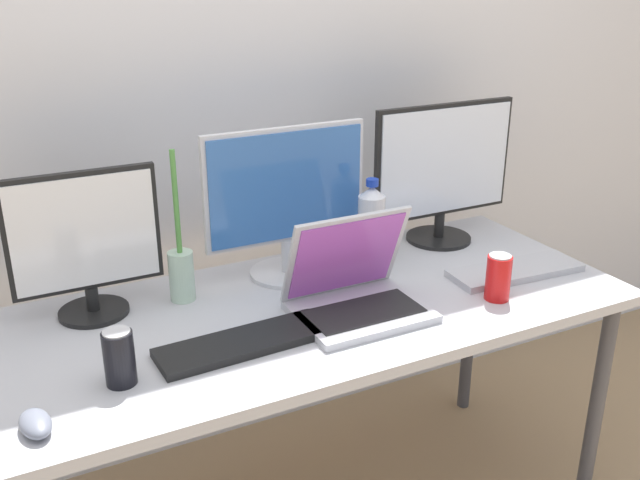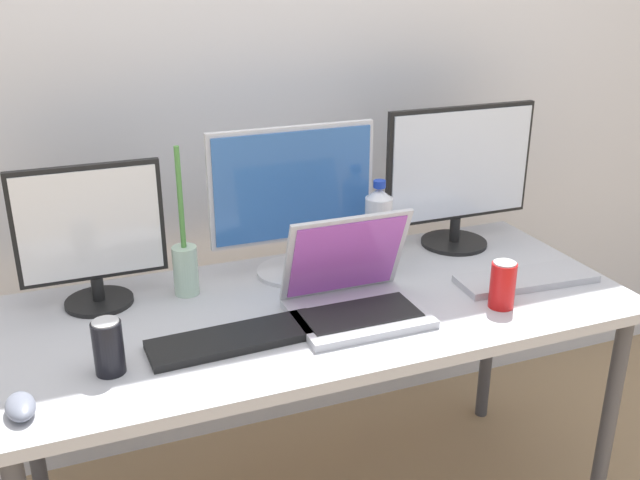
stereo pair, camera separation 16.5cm
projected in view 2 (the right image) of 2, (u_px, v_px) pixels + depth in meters
name	position (u px, v px, depth m)	size (l,w,h in m)	color
wall_back	(250.00, 59.00, 2.18)	(7.00, 0.08, 2.60)	silver
work_desk	(320.00, 325.00, 1.90)	(1.65, 0.71, 0.74)	#424247
monitor_left	(91.00, 234.00, 1.80)	(0.37, 0.18, 0.38)	black
monitor_center	(294.00, 197.00, 1.97)	(0.47, 0.21, 0.43)	silver
monitor_right	(459.00, 173.00, 2.18)	(0.49, 0.21, 0.44)	black
laptop_silver	(353.00, 291.00, 1.81)	(0.33, 0.26, 0.26)	#B7B7BC
keyboard_main	(526.00, 279.00, 2.00)	(0.40, 0.13, 0.02)	#B2B2B7
keyboard_aux	(236.00, 339.00, 1.68)	(0.41, 0.13, 0.02)	black
mouse_by_keyboard	(20.00, 406.00, 1.42)	(0.06, 0.10, 0.03)	slate
water_bottle	(378.00, 232.00, 2.00)	(0.08, 0.08, 0.28)	silver
soda_can_near_keyboard	(108.00, 347.00, 1.54)	(0.07, 0.07, 0.13)	black
soda_can_by_laptop	(503.00, 285.00, 1.84)	(0.07, 0.07, 0.13)	red
bamboo_vase	(185.00, 265.00, 1.90)	(0.07, 0.07, 0.41)	#B2D1B7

